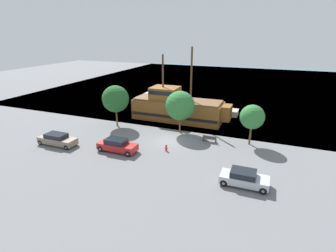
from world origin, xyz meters
name	(u,v)px	position (x,y,z in m)	size (l,w,h in m)	color
ground_plane	(169,140)	(0.00, 0.00, 0.00)	(160.00, 160.00, 0.00)	slate
water_surface	(227,83)	(0.00, 44.00, 0.00)	(80.00, 80.00, 0.00)	teal
pirate_ship	(177,108)	(-1.96, 8.45, 1.98)	(15.41, 4.58, 11.33)	brown
moored_boat_dockside	(155,99)	(-10.07, 17.68, 0.64)	(7.84, 2.28, 1.74)	silver
moored_boat_outer	(219,110)	(3.63, 14.07, 0.67)	(6.28, 2.36, 1.76)	#B7B2A8
parked_car_curb_front	(117,145)	(-4.45, -5.31, 0.78)	(4.68, 1.85, 1.57)	#B21E1E
parked_car_curb_mid	(57,139)	(-12.38, -6.42, 0.73)	(4.93, 1.83, 1.47)	#7F705B
parked_car_curb_rear	(244,178)	(10.20, -7.32, 0.73)	(4.31, 1.95, 1.47)	#B7BCC6
fire_hydrant	(166,148)	(0.84, -3.06, 0.41)	(0.42, 0.25, 0.76)	red
bench_promenade_east	(210,139)	(4.97, 1.48, 0.44)	(1.73, 0.45, 0.85)	#4C4742
tree_row_east	(116,99)	(-9.36, 2.50, 4.10)	(3.91, 3.91, 6.06)	brown
tree_row_mideast	(180,106)	(0.29, 3.34, 3.85)	(4.00, 4.00, 5.86)	brown
tree_row_midwest	(252,117)	(9.79, 2.58, 3.58)	(2.97, 2.97, 5.08)	brown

